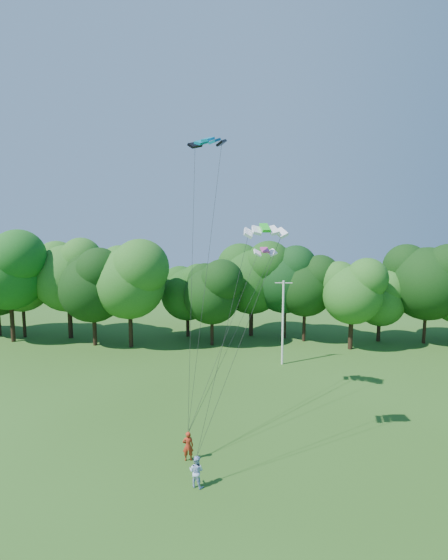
{
  "coord_description": "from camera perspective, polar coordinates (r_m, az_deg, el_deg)",
  "views": [
    {
      "loc": [
        0.23,
        -15.97,
        14.9
      ],
      "look_at": [
        -0.76,
        13.0,
        10.84
      ],
      "focal_mm": 28.0,
      "sensor_mm": 36.0,
      "label": 1
    }
  ],
  "objects": [
    {
      "name": "utility_pole",
      "position": [
        45.19,
        7.7,
        -5.44
      ],
      "size": [
        1.75,
        0.22,
        8.74
      ],
      "rotation": [
        0.0,
        0.0,
        -0.03
      ],
      "color": "silver",
      "rests_on": "ground"
    },
    {
      "name": "kite_pink",
      "position": [
        35.26,
        5.35,
        3.93
      ],
      "size": [
        1.97,
        1.23,
        0.44
      ],
      "rotation": [
        0.0,
        0.0,
        0.21
      ],
      "color": "#C53687",
      "rests_on": "ground"
    },
    {
      "name": "kite_green",
      "position": [
        25.87,
        5.36,
        6.81
      ],
      "size": [
        2.61,
        1.45,
        0.53
      ],
      "rotation": [
        0.0,
        0.0,
        0.14
      ],
      "color": "#1FD022",
      "rests_on": "ground"
    },
    {
      "name": "tree_back_center",
      "position": [
        54.69,
        8.0,
        0.83
      ],
      "size": [
        9.01,
        9.01,
        13.1
      ],
      "color": "#331C14",
      "rests_on": "ground"
    },
    {
      "name": "kite_flyer_left",
      "position": [
        29.04,
        -4.72,
        -20.8
      ],
      "size": [
        0.75,
        0.56,
        1.88
      ],
      "primitive_type": "imported",
      "rotation": [
        0.0,
        0.0,
        3.32
      ],
      "color": "#B32E17",
      "rests_on": "ground"
    },
    {
      "name": "kite_flyer_right",
      "position": [
        26.69,
        -3.63,
        -23.67
      ],
      "size": [
        1.08,
        0.98,
        1.81
      ],
      "primitive_type": "imported",
      "rotation": [
        0.0,
        0.0,
        2.74
      ],
      "color": "#AEC6F2",
      "rests_on": "ground"
    },
    {
      "name": "tree_back_west",
      "position": [
        58.34,
        -26.31,
        1.31
      ],
      "size": [
        9.88,
        9.88,
        14.37
      ],
      "color": "#352615",
      "rests_on": "ground"
    },
    {
      "name": "kite_teal",
      "position": [
        31.95,
        -2.1,
        17.88
      ],
      "size": [
        2.85,
        2.1,
        0.49
      ],
      "rotation": [
        0.0,
        0.0,
        -0.4
      ],
      "color": "#057497",
      "rests_on": "ground"
    }
  ]
}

